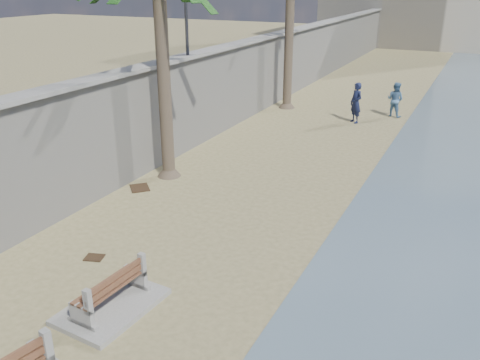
% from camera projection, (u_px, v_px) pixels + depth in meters
% --- Properties ---
extents(seawall, '(0.45, 70.00, 3.50)m').
position_uv_depth(seawall, '(268.00, 72.00, 26.30)').
color(seawall, gray).
rests_on(seawall, ground_plane).
extents(wall_cap, '(0.80, 70.00, 0.12)m').
position_uv_depth(wall_cap, '(269.00, 36.00, 25.64)').
color(wall_cap, gray).
rests_on(wall_cap, seawall).
extents(bench_far, '(1.59, 2.21, 0.88)m').
position_uv_depth(bench_far, '(110.00, 293.00, 10.23)').
color(bench_far, gray).
rests_on(bench_far, ground_plane).
extents(person_a, '(0.92, 0.90, 2.14)m').
position_uv_depth(person_a, '(356.00, 100.00, 23.33)').
color(person_a, '#141A38').
rests_on(person_a, ground_plane).
extents(person_b, '(1.06, 0.92, 1.85)m').
position_uv_depth(person_b, '(395.00, 98.00, 24.41)').
color(person_b, teal).
rests_on(person_b, ground_plane).
extents(debris_c, '(0.90, 0.90, 0.03)m').
position_uv_depth(debris_c, '(140.00, 188.00, 16.31)').
color(debris_c, '#382616').
rests_on(debris_c, ground_plane).
extents(debris_d, '(0.52, 0.47, 0.03)m').
position_uv_depth(debris_d, '(94.00, 257.00, 12.25)').
color(debris_d, '#382616').
rests_on(debris_d, ground_plane).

